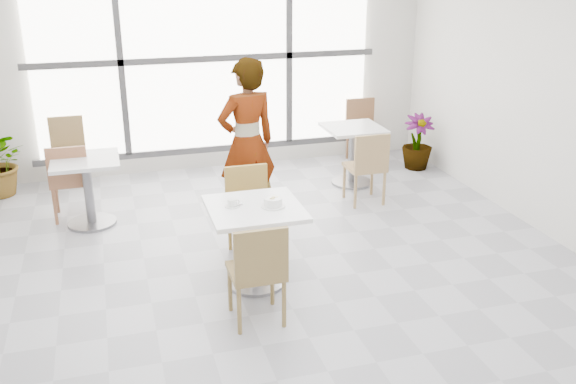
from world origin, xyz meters
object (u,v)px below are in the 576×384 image
object	(u,v)px
plant_right	(418,142)
bg_table_left	(88,182)
chair_far	(249,205)
coffee_cup	(232,203)
bg_chair_right_near	(368,164)
oatmeal_bowl	(273,202)
bg_chair_left_near	(69,177)
bg_chair_right_far	(362,126)
main_table	(255,231)
bg_table_right	(353,147)
bg_chair_left_far	(68,147)
person	(247,143)
chair_near	(258,268)

from	to	relation	value
plant_right	bg_table_left	bearing A→B (deg)	-170.13
chair_far	coffee_cup	distance (m)	0.72
bg_chair_right_near	oatmeal_bowl	bearing A→B (deg)	45.25
bg_table_left	bg_chair_left_near	bearing A→B (deg)	134.88
chair_far	bg_chair_right_far	world-z (taller)	same
coffee_cup	bg_chair_left_near	world-z (taller)	bg_chair_left_near
main_table	bg_table_right	world-z (taller)	same
bg_chair_left_far	bg_chair_right_near	bearing A→B (deg)	-26.60
chair_far	person	world-z (taller)	person
bg_chair_right_near	bg_table_right	bearing A→B (deg)	-98.11
main_table	plant_right	distance (m)	3.86
main_table	bg_table_right	size ratio (longest dim) A/B	1.07
person	bg_chair_right_near	bearing A→B (deg)	171.80
bg_chair_right_near	bg_chair_right_far	bearing A→B (deg)	-110.55
bg_chair_right_far	bg_chair_left_far	bearing A→B (deg)	178.93
coffee_cup	plant_right	bearing A→B (deg)	39.21
bg_chair_left_far	plant_right	size ratio (longest dim) A/B	1.16
person	bg_table_left	distance (m)	1.77
bg_table_left	bg_table_right	size ratio (longest dim) A/B	1.00
person	bg_table_right	world-z (taller)	person
chair_far	oatmeal_bowl	bearing A→B (deg)	-85.54
chair_near	person	bearing A→B (deg)	-100.67
bg_table_right	main_table	bearing A→B (deg)	-129.03
chair_near	bg_table_left	size ratio (longest dim) A/B	1.16
bg_table_right	bg_chair_left_far	xyz separation A→B (m)	(-3.46, 0.97, 0.01)
coffee_cup	person	size ratio (longest dim) A/B	0.09
bg_table_left	bg_chair_left_near	distance (m)	0.27
chair_near	bg_chair_left_far	xyz separation A→B (m)	(-1.52, 3.85, 0.00)
bg_chair_left_far	bg_table_right	bearing A→B (deg)	-15.68
chair_near	oatmeal_bowl	size ratio (longest dim) A/B	4.14
bg_chair_right_near	bg_chair_right_far	world-z (taller)	same
plant_right	coffee_cup	bearing A→B (deg)	-140.79
bg_table_left	bg_chair_right_near	world-z (taller)	bg_chair_right_near
main_table	chair_far	distance (m)	0.66
coffee_cup	person	distance (m)	1.40
main_table	bg_chair_left_near	size ratio (longest dim) A/B	0.92
main_table	chair_far	xyz separation A→B (m)	(0.10, 0.65, -0.02)
bg_chair_left_far	chair_near	bearing A→B (deg)	-68.44
person	bg_chair_left_near	xyz separation A→B (m)	(-1.85, 0.62, -0.40)
main_table	plant_right	size ratio (longest dim) A/B	1.07
chair_near	oatmeal_bowl	bearing A→B (deg)	-115.27
main_table	chair_far	world-z (taller)	chair_far
chair_far	coffee_cup	world-z (taller)	chair_far
oatmeal_bowl	bg_chair_right_near	world-z (taller)	bg_chair_right_near
bg_table_right	bg_chair_right_near	distance (m)	0.72
chair_far	bg_chair_left_near	distance (m)	2.17
bg_table_right	bg_chair_left_far	distance (m)	3.60
bg_chair_left_near	plant_right	world-z (taller)	bg_chair_left_near
bg_table_left	plant_right	size ratio (longest dim) A/B	1.00
chair_far	plant_right	distance (m)	3.38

